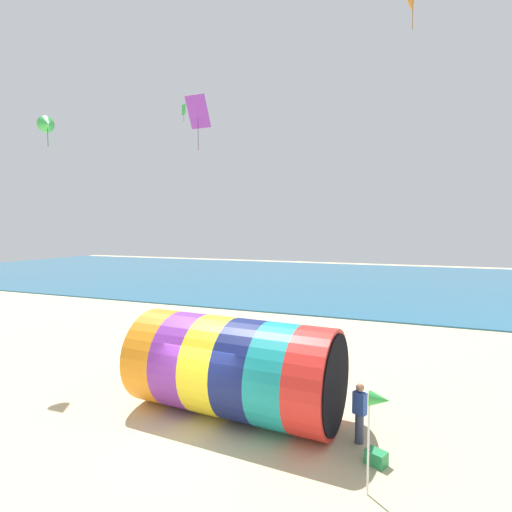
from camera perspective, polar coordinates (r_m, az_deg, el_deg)
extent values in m
plane|color=#CCBA8C|center=(13.09, -8.73, -23.71)|extent=(120.00, 120.00, 0.00)
cube|color=#236084|center=(47.35, 13.99, -3.40)|extent=(120.00, 40.00, 0.10)
cylinder|color=orange|center=(14.91, -12.94, -13.63)|extent=(1.35, 3.25, 3.18)
cylinder|color=purple|center=(14.27, -9.31, -14.39)|extent=(1.35, 3.25, 3.18)
cylinder|color=yellow|center=(13.69, -5.33, -15.16)|extent=(1.35, 3.25, 3.18)
cylinder|color=navy|center=(13.19, -1.00, -15.91)|extent=(1.35, 3.25, 3.18)
cylinder|color=teal|center=(12.76, 3.70, -16.62)|extent=(1.35, 3.25, 3.18)
cylinder|color=red|center=(12.41, 8.71, -17.25)|extent=(1.35, 3.25, 3.18)
cylinder|color=black|center=(12.27, 11.43, -17.54)|extent=(0.28, 2.92, 2.92)
cylinder|color=#383D56|center=(12.63, 14.54, -22.75)|extent=(0.24, 0.24, 0.84)
cube|color=#2D4CA5|center=(12.31, 14.60, -19.67)|extent=(0.42, 0.35, 0.63)
sphere|color=#9E7051|center=(12.14, 14.64, -17.72)|extent=(0.23, 0.23, 0.23)
cylinder|color=#8F4F12|center=(21.36, 21.48, 29.74)|extent=(0.03, 0.03, 1.52)
cube|color=green|center=(33.53, -10.29, 19.92)|extent=(0.50, 0.32, 0.80)
cylinder|color=#1E642A|center=(33.39, -10.28, 19.02)|extent=(0.03, 0.03, 0.80)
cone|color=green|center=(20.71, -27.66, 16.36)|extent=(1.10, 1.06, 0.84)
cylinder|color=#1E642A|center=(20.59, -27.60, 14.75)|extent=(0.03, 0.03, 0.79)
cube|color=purple|center=(22.38, -8.30, 19.72)|extent=(1.17, 0.77, 1.53)
cylinder|color=#4C1E6B|center=(22.09, -8.27, 16.84)|extent=(0.03, 0.03, 1.68)
cylinder|color=silver|center=(10.29, 15.76, -24.30)|extent=(0.05, 0.05, 2.46)
cone|color=green|center=(9.82, 17.23, -18.98)|extent=(0.45, 0.36, 0.36)
cube|color=#268C4C|center=(11.91, 16.77, -25.88)|extent=(0.62, 0.55, 0.36)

